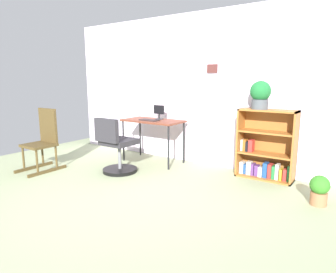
{
  "coord_description": "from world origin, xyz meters",
  "views": [
    {
      "loc": [
        2.41,
        -2.18,
        1.38
      ],
      "look_at": [
        0.16,
        1.1,
        0.61
      ],
      "focal_mm": 31.71,
      "sensor_mm": 36.0,
      "label": 1
    }
  ],
  "objects": [
    {
      "name": "potted_plant_floor",
      "position": [
        2.03,
        1.34,
        0.18
      ],
      "size": [
        0.21,
        0.21,
        0.34
      ],
      "color": "#9E6642",
      "rests_on": "ground_plane"
    },
    {
      "name": "bookshelf_low",
      "position": [
        1.25,
        1.95,
        0.42
      ],
      "size": [
        0.77,
        0.3,
        0.98
      ],
      "color": "#9F6129",
      "rests_on": "ground_plane"
    },
    {
      "name": "potted_plant_on_shelf",
      "position": [
        1.14,
        1.9,
        1.18
      ],
      "size": [
        0.28,
        0.28,
        0.39
      ],
      "color": "#474C51",
      "rests_on": "bookshelf_low"
    },
    {
      "name": "wall_back",
      "position": [
        0.0,
        2.15,
        1.21
      ],
      "size": [
        5.2,
        0.12,
        2.43
      ],
      "color": "white",
      "rests_on": "ground_plane"
    },
    {
      "name": "rocking_chair",
      "position": [
        -1.7,
        0.42,
        0.47
      ],
      "size": [
        0.42,
        0.64,
        0.95
      ],
      "color": "#4C3B1E",
      "rests_on": "ground_plane"
    },
    {
      "name": "monitor",
      "position": [
        -0.52,
        1.83,
        0.84
      ],
      "size": [
        0.21,
        0.14,
        0.24
      ],
      "color": "#262628",
      "rests_on": "desk"
    },
    {
      "name": "keyboard",
      "position": [
        -0.56,
        1.6,
        0.73
      ],
      "size": [
        0.33,
        0.14,
        0.02
      ],
      "primitive_type": "cube",
      "color": "#2D2222",
      "rests_on": "desk"
    },
    {
      "name": "desk",
      "position": [
        -0.57,
        1.72,
        0.66
      ],
      "size": [
        1.02,
        0.53,
        0.72
      ],
      "color": "brown",
      "rests_on": "ground_plane"
    },
    {
      "name": "ground_plane",
      "position": [
        0.0,
        0.0,
        0.0
      ],
      "size": [
        6.24,
        6.24,
        0.0
      ],
      "primitive_type": "plane",
      "color": "#94A078"
    },
    {
      "name": "office_chair",
      "position": [
        -0.65,
        0.92,
        0.36
      ],
      "size": [
        0.52,
        0.55,
        0.84
      ],
      "color": "black",
      "rests_on": "ground_plane"
    }
  ]
}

